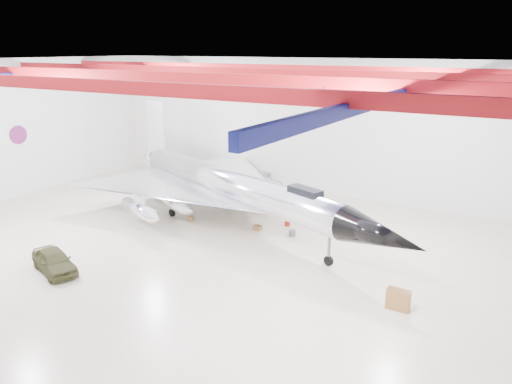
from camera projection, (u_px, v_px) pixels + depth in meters
The scene contains 16 objects.
floor at pixel (204, 250), 30.14m from camera, with size 40.00×40.00×0.00m, color #BDB396.
wall_back at pixel (312, 127), 40.96m from camera, with size 40.00×40.00×0.00m, color silver.
ceiling at pixel (198, 63), 27.07m from camera, with size 40.00×40.00×0.00m, color #0A0F38.
ceiling_structure at pixel (199, 75), 27.26m from camera, with size 39.50×29.50×1.08m.
wall_roundel at pixel (18, 135), 40.23m from camera, with size 1.50×1.50×0.10m, color #B21414.
jet_aircraft at pixel (232, 189), 34.07m from camera, with size 26.99×20.42×7.64m.
jeep at pixel (54, 261), 27.06m from camera, with size 1.53×3.79×1.29m, color #37381C.
desk at pixel (398, 300), 23.24m from camera, with size 1.07×0.53×0.98m, color brown.
crate_ply at pixel (190, 218), 35.29m from camera, with size 0.45×0.36×0.31m, color olive.
toolbox_red at pixel (258, 209), 37.20m from camera, with size 0.48×0.38×0.34m, color #A91610.
engine_drum at pixel (292, 233), 32.37m from camera, with size 0.45×0.45×0.40m, color #59595B.
parts_bin at pixel (300, 213), 36.23m from camera, with size 0.66×0.53×0.46m, color olive.
crate_small at pixel (176, 191), 41.95m from camera, with size 0.40×0.32×0.28m, color #59595B.
tool_chest at pixel (287, 223), 34.22m from camera, with size 0.38×0.38×0.34m, color #A91610.
oil_barrel at pixel (258, 228), 33.39m from camera, with size 0.50×0.40×0.35m, color olive.
spares_box at pixel (298, 220), 34.86m from camera, with size 0.39×0.39×0.35m, color #59595B.
Camera 1 is at (17.05, -22.37, 11.80)m, focal length 35.00 mm.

